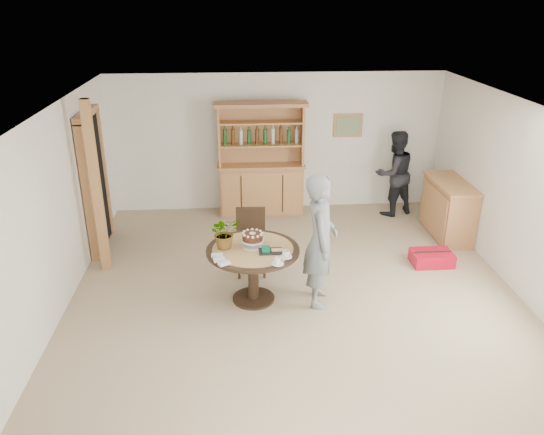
{
  "coord_description": "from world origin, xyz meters",
  "views": [
    {
      "loc": [
        -0.76,
        -5.89,
        3.77
      ],
      "look_at": [
        -0.3,
        0.49,
        1.05
      ],
      "focal_mm": 35.0,
      "sensor_mm": 36.0,
      "label": 1
    }
  ],
  "objects_px": {
    "teen_boy": "(320,241)",
    "red_suitcase": "(432,258)",
    "sideboard": "(448,209)",
    "adult_person": "(394,173)",
    "hutch": "(261,177)",
    "dining_chair": "(251,237)",
    "dining_table": "(253,259)"
  },
  "relations": [
    {
      "from": "teen_boy",
      "to": "red_suitcase",
      "type": "distance_m",
      "value": 2.21
    },
    {
      "from": "sideboard",
      "to": "adult_person",
      "type": "relative_size",
      "value": 0.81
    },
    {
      "from": "hutch",
      "to": "dining_chair",
      "type": "distance_m",
      "value": 2.25
    },
    {
      "from": "dining_chair",
      "to": "teen_boy",
      "type": "xyz_separation_m",
      "value": [
        0.85,
        -0.93,
        0.35
      ]
    },
    {
      "from": "dining_chair",
      "to": "adult_person",
      "type": "height_order",
      "value": "adult_person"
    },
    {
      "from": "sideboard",
      "to": "dining_chair",
      "type": "height_order",
      "value": "dining_chair"
    },
    {
      "from": "dining_chair",
      "to": "red_suitcase",
      "type": "bearing_deg",
      "value": 0.35
    },
    {
      "from": "dining_chair",
      "to": "adult_person",
      "type": "xyz_separation_m",
      "value": [
        2.65,
        1.98,
        0.24
      ]
    },
    {
      "from": "hutch",
      "to": "teen_boy",
      "type": "height_order",
      "value": "hutch"
    },
    {
      "from": "sideboard",
      "to": "adult_person",
      "type": "xyz_separation_m",
      "value": [
        -0.65,
        1.0,
        0.3
      ]
    },
    {
      "from": "teen_boy",
      "to": "red_suitcase",
      "type": "relative_size",
      "value": 2.94
    },
    {
      "from": "sideboard",
      "to": "red_suitcase",
      "type": "distance_m",
      "value": 1.23
    },
    {
      "from": "hutch",
      "to": "teen_boy",
      "type": "bearing_deg",
      "value": -79.52
    },
    {
      "from": "hutch",
      "to": "dining_table",
      "type": "bearing_deg",
      "value": -94.98
    },
    {
      "from": "adult_person",
      "to": "red_suitcase",
      "type": "distance_m",
      "value": 2.12
    },
    {
      "from": "dining_chair",
      "to": "teen_boy",
      "type": "bearing_deg",
      "value": -46.79
    },
    {
      "from": "dining_table",
      "to": "dining_chair",
      "type": "height_order",
      "value": "dining_chair"
    },
    {
      "from": "adult_person",
      "to": "teen_boy",
      "type": "bearing_deg",
      "value": 38.87
    },
    {
      "from": "sideboard",
      "to": "dining_table",
      "type": "height_order",
      "value": "sideboard"
    },
    {
      "from": "teen_boy",
      "to": "red_suitcase",
      "type": "height_order",
      "value": "teen_boy"
    },
    {
      "from": "hutch",
      "to": "sideboard",
      "type": "relative_size",
      "value": 1.62
    },
    {
      "from": "dining_table",
      "to": "teen_boy",
      "type": "bearing_deg",
      "value": -6.71
    },
    {
      "from": "adult_person",
      "to": "sideboard",
      "type": "bearing_deg",
      "value": 103.79
    },
    {
      "from": "sideboard",
      "to": "dining_table",
      "type": "relative_size",
      "value": 1.05
    },
    {
      "from": "sideboard",
      "to": "dining_chair",
      "type": "bearing_deg",
      "value": -163.41
    },
    {
      "from": "dining_table",
      "to": "dining_chair",
      "type": "distance_m",
      "value": 0.83
    },
    {
      "from": "dining_table",
      "to": "adult_person",
      "type": "distance_m",
      "value": 3.87
    },
    {
      "from": "dining_table",
      "to": "teen_boy",
      "type": "distance_m",
      "value": 0.9
    },
    {
      "from": "sideboard",
      "to": "red_suitcase",
      "type": "height_order",
      "value": "sideboard"
    },
    {
      "from": "red_suitcase",
      "to": "hutch",
      "type": "bearing_deg",
      "value": 137.29
    },
    {
      "from": "hutch",
      "to": "dining_table",
      "type": "xyz_separation_m",
      "value": [
        -0.27,
        -3.06,
        -0.08
      ]
    },
    {
      "from": "hutch",
      "to": "adult_person",
      "type": "height_order",
      "value": "hutch"
    }
  ]
}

